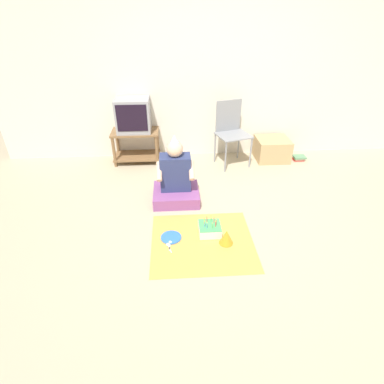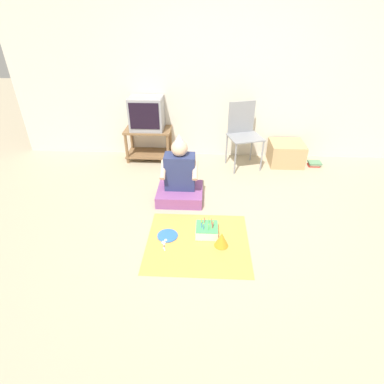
% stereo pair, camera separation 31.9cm
% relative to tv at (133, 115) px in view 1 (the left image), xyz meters
% --- Properties ---
extents(ground_plane, '(16.00, 16.00, 0.00)m').
position_rel_tv_xyz_m(ground_plane, '(1.18, -1.89, -0.72)').
color(ground_plane, tan).
extents(wall_back, '(6.40, 0.06, 2.55)m').
position_rel_tv_xyz_m(wall_back, '(1.18, 0.23, 0.55)').
color(wall_back, silver).
rests_on(wall_back, ground_plane).
extents(tv_stand, '(0.69, 0.41, 0.49)m').
position_rel_tv_xyz_m(tv_stand, '(-0.00, -0.00, -0.43)').
color(tv_stand, olive).
rests_on(tv_stand, ground_plane).
extents(tv, '(0.48, 0.39, 0.47)m').
position_rel_tv_xyz_m(tv, '(0.00, 0.00, 0.00)').
color(tv, '#99999E').
rests_on(tv, tv_stand).
extents(folding_chair, '(0.54, 0.51, 0.92)m').
position_rel_tv_xyz_m(folding_chair, '(1.40, -0.14, -0.18)').
color(folding_chair, gray).
rests_on(folding_chair, ground_plane).
extents(cardboard_box_stack, '(0.49, 0.47, 0.33)m').
position_rel_tv_xyz_m(cardboard_box_stack, '(2.08, -0.06, -0.56)').
color(cardboard_box_stack, tan).
rests_on(cardboard_box_stack, ground_plane).
extents(book_pile, '(0.18, 0.15, 0.07)m').
position_rel_tv_xyz_m(book_pile, '(2.51, -0.14, -0.68)').
color(book_pile, '#B72D28').
rests_on(book_pile, ground_plane).
extents(person_seated, '(0.55, 0.49, 0.83)m').
position_rel_tv_xyz_m(person_seated, '(0.57, -1.13, -0.46)').
color(person_seated, '#8C4C8C').
rests_on(person_seated, ground_plane).
extents(party_cloth, '(1.03, 0.95, 0.01)m').
position_rel_tv_xyz_m(party_cloth, '(0.82, -1.96, -0.72)').
color(party_cloth, '#EFA84C').
rests_on(party_cloth, ground_plane).
extents(birthday_cake, '(0.23, 0.23, 0.18)m').
position_rel_tv_xyz_m(birthday_cake, '(0.91, -1.83, -0.66)').
color(birthday_cake, white).
rests_on(birthday_cake, party_cloth).
extents(party_hat_blue, '(0.14, 0.14, 0.15)m').
position_rel_tv_xyz_m(party_hat_blue, '(1.05, -2.00, -0.64)').
color(party_hat_blue, gold).
rests_on(party_hat_blue, party_cloth).
extents(paper_plate, '(0.21, 0.21, 0.01)m').
position_rel_tv_xyz_m(paper_plate, '(0.50, -1.88, -0.71)').
color(paper_plate, blue).
rests_on(paper_plate, party_cloth).
extents(plastic_spoon_near, '(0.04, 0.15, 0.01)m').
position_rel_tv_xyz_m(plastic_spoon_near, '(0.49, -1.97, -0.71)').
color(plastic_spoon_near, white).
rests_on(plastic_spoon_near, party_cloth).
extents(plastic_spoon_far, '(0.06, 0.14, 0.01)m').
position_rel_tv_xyz_m(plastic_spoon_far, '(0.47, -2.01, -0.71)').
color(plastic_spoon_far, white).
rests_on(plastic_spoon_far, party_cloth).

